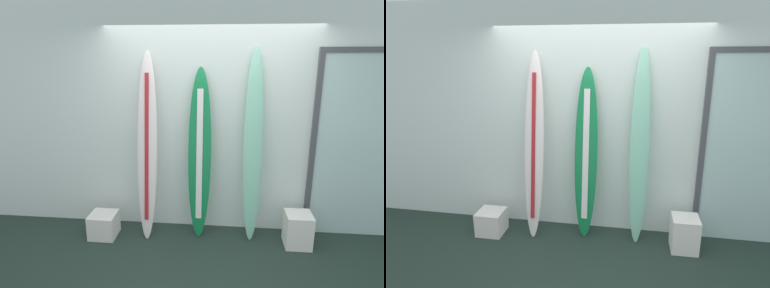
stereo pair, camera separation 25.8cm
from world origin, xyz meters
The scene contains 7 objects.
wall_back centered at (0.00, 1.30, 1.40)m, with size 7.20×0.20×2.80m, color silver.
surfboard_ivory centered at (-0.73, 0.96, 1.11)m, with size 0.24×0.40×2.23m.
surfboard_emerald centered at (-0.11, 1.02, 1.01)m, with size 0.27×0.28×2.05m.
surfboard_seafoam centered at (0.51, 1.03, 1.14)m, with size 0.23×0.32×2.27m.
display_block_left centered at (1.06, 0.85, 0.20)m, with size 0.30×0.30×0.40m.
display_block_center centered at (-1.27, 0.82, 0.15)m, with size 0.32×0.32×0.29m.
glass_door centered at (1.80, 1.18, 1.16)m, with size 1.21×0.06×2.26m.
Camera 1 is at (0.17, -2.64, 2.18)m, focal length 30.37 mm.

